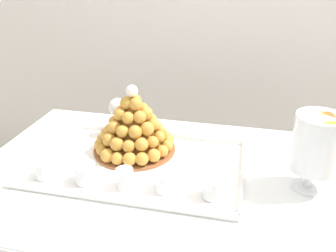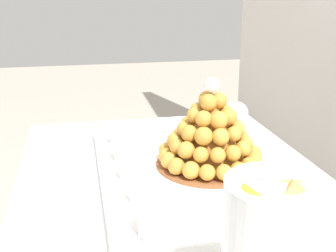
# 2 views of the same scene
# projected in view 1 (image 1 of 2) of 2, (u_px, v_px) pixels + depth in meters

# --- Properties ---
(buffet_table) EXTENTS (1.41, 0.77, 0.73)m
(buffet_table) POSITION_uv_depth(u_px,v_px,m) (198.00, 208.00, 1.10)
(buffet_table) COLOR brown
(buffet_table) RESTS_ON ground_plane
(serving_tray) EXTENTS (0.67, 0.41, 0.02)m
(serving_tray) POSITION_uv_depth(u_px,v_px,m) (137.00, 164.00, 1.10)
(serving_tray) COLOR white
(serving_tray) RESTS_ON buffet_table
(croquembouche) EXTENTS (0.28, 0.28, 0.23)m
(croquembouche) POSITION_uv_depth(u_px,v_px,m) (134.00, 127.00, 1.14)
(croquembouche) COLOR brown
(croquembouche) RESTS_ON serving_tray
(dessert_cup_left) EXTENTS (0.05, 0.05, 0.05)m
(dessert_cup_left) POSITION_uv_depth(u_px,v_px,m) (44.00, 170.00, 1.02)
(dessert_cup_left) COLOR silver
(dessert_cup_left) RESTS_ON serving_tray
(dessert_cup_mid_left) EXTENTS (0.06, 0.06, 0.06)m
(dessert_cup_mid_left) POSITION_uv_depth(u_px,v_px,m) (85.00, 173.00, 1.00)
(dessert_cup_mid_left) COLOR silver
(dessert_cup_mid_left) RESTS_ON serving_tray
(dessert_cup_centre) EXTENTS (0.05, 0.05, 0.06)m
(dessert_cup_centre) POSITION_uv_depth(u_px,v_px,m) (125.00, 179.00, 0.97)
(dessert_cup_centre) COLOR silver
(dessert_cup_centre) RESTS_ON serving_tray
(dessert_cup_mid_right) EXTENTS (0.06, 0.06, 0.05)m
(dessert_cup_mid_right) POSITION_uv_depth(u_px,v_px,m) (164.00, 183.00, 0.96)
(dessert_cup_mid_right) COLOR silver
(dessert_cup_mid_right) RESTS_ON serving_tray
(dessert_cup_right) EXTENTS (0.06, 0.06, 0.06)m
(dessert_cup_right) POSITION_uv_depth(u_px,v_px,m) (213.00, 188.00, 0.93)
(dessert_cup_right) COLOR silver
(dessert_cup_right) RESTS_ON serving_tray
(macaron_goblet) EXTENTS (0.13, 0.13, 0.25)m
(macaron_goblet) POSITION_uv_depth(u_px,v_px,m) (316.00, 143.00, 0.93)
(macaron_goblet) COLOR white
(macaron_goblet) RESTS_ON buffet_table
(wine_glass) EXTENTS (0.07, 0.07, 0.15)m
(wine_glass) POSITION_uv_depth(u_px,v_px,m) (118.00, 109.00, 1.24)
(wine_glass) COLOR silver
(wine_glass) RESTS_ON buffet_table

